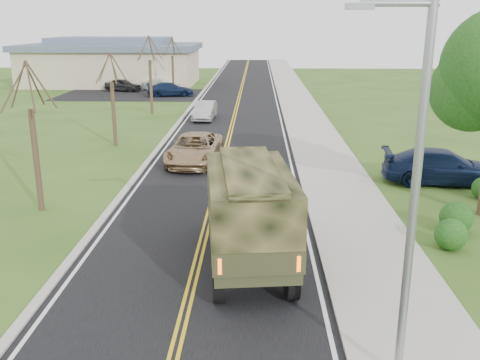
{
  "coord_description": "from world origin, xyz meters",
  "views": [
    {
      "loc": [
        1.89,
        -10.57,
        7.49
      ],
      "look_at": [
        1.27,
        8.56,
        1.8
      ],
      "focal_mm": 40.0,
      "sensor_mm": 36.0,
      "label": 1
    }
  ],
  "objects_px": {
    "suv_champagne": "(195,149)",
    "pickup_navy": "(443,167)",
    "military_truck": "(248,206)",
    "sedan_silver": "(205,111)"
  },
  "relations": [
    {
      "from": "sedan_silver",
      "to": "military_truck",
      "type": "bearing_deg",
      "value": -79.05
    },
    {
      "from": "suv_champagne",
      "to": "sedan_silver",
      "type": "distance_m",
      "value": 13.54
    },
    {
      "from": "military_truck",
      "to": "suv_champagne",
      "type": "xyz_separation_m",
      "value": [
        -3.15,
        12.74,
        -1.17
      ]
    },
    {
      "from": "military_truck",
      "to": "sedan_silver",
      "type": "distance_m",
      "value": 26.58
    },
    {
      "from": "military_truck",
      "to": "suv_champagne",
      "type": "bearing_deg",
      "value": 97.54
    },
    {
      "from": "suv_champagne",
      "to": "pickup_navy",
      "type": "xyz_separation_m",
      "value": [
        12.32,
        -3.5,
        0.03
      ]
    },
    {
      "from": "suv_champagne",
      "to": "sedan_silver",
      "type": "height_order",
      "value": "suv_champagne"
    },
    {
      "from": "suv_champagne",
      "to": "pickup_navy",
      "type": "height_order",
      "value": "pickup_navy"
    },
    {
      "from": "military_truck",
      "to": "pickup_navy",
      "type": "bearing_deg",
      "value": 38.87
    },
    {
      "from": "sedan_silver",
      "to": "pickup_navy",
      "type": "height_order",
      "value": "pickup_navy"
    }
  ]
}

